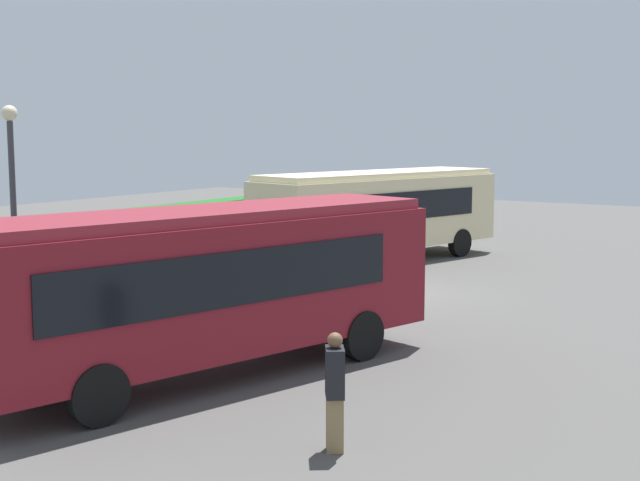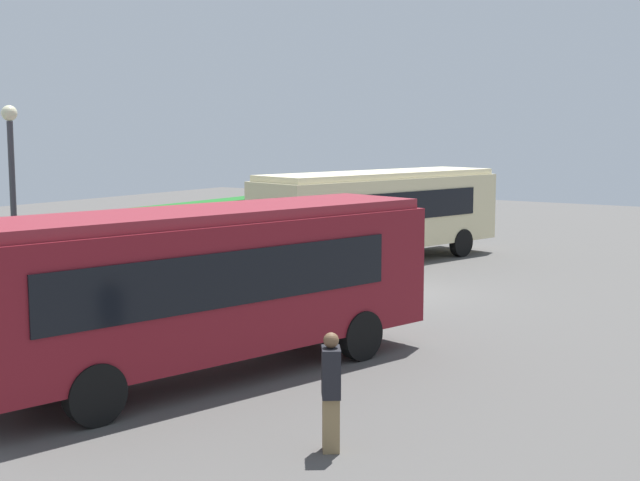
% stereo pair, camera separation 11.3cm
% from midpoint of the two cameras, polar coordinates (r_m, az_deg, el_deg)
% --- Properties ---
extents(ground_plane, '(64.00, 64.00, 0.00)m').
position_cam_midpoint_polar(ground_plane, '(24.86, 3.69, -3.34)').
color(ground_plane, '#514F4C').
extents(bus_maroon, '(9.62, 4.60, 3.13)m').
position_cam_midpoint_polar(bus_maroon, '(16.27, -7.31, -2.59)').
color(bus_maroon, maroon).
rests_on(bus_maroon, ground_plane).
extents(bus_cream, '(10.02, 4.92, 3.10)m').
position_cam_midpoint_polar(bus_cream, '(30.31, 3.72, 2.01)').
color(bus_cream, beige).
rests_on(bus_cream, ground_plane).
extents(person_left, '(0.50, 0.46, 1.73)m').
position_cam_midpoint_polar(person_left, '(12.63, 0.71, -9.60)').
color(person_left, olive).
rests_on(person_left, ground_plane).
extents(person_center, '(0.42, 0.49, 1.74)m').
position_cam_midpoint_polar(person_center, '(18.16, -17.52, -4.69)').
color(person_center, '#334C8C').
rests_on(person_center, ground_plane).
extents(person_right, '(0.39, 0.47, 1.81)m').
position_cam_midpoint_polar(person_right, '(19.65, -8.31, -3.39)').
color(person_right, silver).
rests_on(person_right, ground_plane).
extents(person_far, '(0.31, 0.45, 1.88)m').
position_cam_midpoint_polar(person_far, '(34.64, 2.16, 1.36)').
color(person_far, silver).
rests_on(person_far, ground_plane).
extents(hedge_row, '(44.00, 1.20, 1.73)m').
position_cam_midpoint_polar(hedge_row, '(31.09, -13.31, 0.24)').
color(hedge_row, '#1F6524').
rests_on(hedge_row, ground_plane).
extents(traffic_cone, '(0.36, 0.36, 0.60)m').
position_cam_midpoint_polar(traffic_cone, '(24.67, -2.42, -2.70)').
color(traffic_cone, orange).
rests_on(traffic_cone, ground_plane).
extents(lamppost, '(0.36, 0.36, 5.10)m').
position_cam_midpoint_polar(lamppost, '(21.46, -19.43, 3.25)').
color(lamppost, '#38383D').
rests_on(lamppost, ground_plane).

